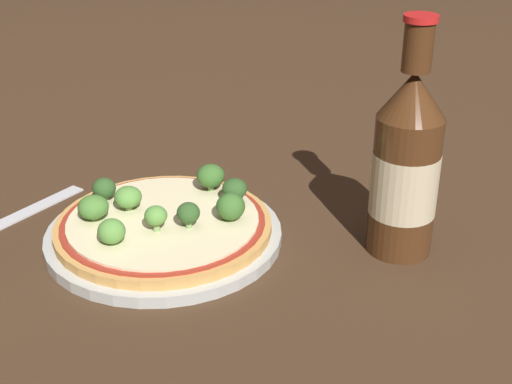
{
  "coord_description": "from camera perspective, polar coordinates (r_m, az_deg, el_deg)",
  "views": [
    {
      "loc": [
        0.27,
        -0.6,
        0.38
      ],
      "look_at": [
        0.1,
        0.02,
        0.06
      ],
      "focal_mm": 50.0,
      "sensor_mm": 36.0,
      "label": 1
    }
  ],
  "objects": [
    {
      "name": "broccoli_floret_2",
      "position": [
        0.76,
        -10.2,
        -0.41
      ],
      "size": [
        0.03,
        0.03,
        0.03
      ],
      "color": "#7A9E5B",
      "rests_on": "pizza"
    },
    {
      "name": "plate",
      "position": [
        0.75,
        -7.45,
        -3.56
      ],
      "size": [
        0.25,
        0.25,
        0.01
      ],
      "color": "#B2B7B2",
      "rests_on": "ground_plane"
    },
    {
      "name": "fork",
      "position": [
        0.84,
        -18.1,
        -1.61
      ],
      "size": [
        0.07,
        0.16,
        0.0
      ],
      "rotation": [
        0.0,
        0.0,
        1.22
      ],
      "color": "silver",
      "rests_on": "ground_plane"
    },
    {
      "name": "broccoli_floret_5",
      "position": [
        0.7,
        -11.49,
        -3.11
      ],
      "size": [
        0.03,
        0.03,
        0.03
      ],
      "color": "#7A9E5B",
      "rests_on": "pizza"
    },
    {
      "name": "ground_plane",
      "position": [
        0.76,
        -7.86,
        -3.75
      ],
      "size": [
        3.0,
        3.0,
        0.0
      ],
      "primitive_type": "plane",
      "color": "#3D2819"
    },
    {
      "name": "broccoli_floret_8",
      "position": [
        0.79,
        -3.65,
        1.29
      ],
      "size": [
        0.03,
        0.03,
        0.03
      ],
      "color": "#7A9E5B",
      "rests_on": "pizza"
    },
    {
      "name": "broccoli_floret_3",
      "position": [
        0.72,
        -8.02,
        -1.92
      ],
      "size": [
        0.02,
        0.02,
        0.03
      ],
      "color": "#7A9E5B",
      "rests_on": "pizza"
    },
    {
      "name": "broccoli_floret_4",
      "position": [
        0.77,
        -1.72,
        0.25
      ],
      "size": [
        0.03,
        0.03,
        0.03
      ],
      "color": "#7A9E5B",
      "rests_on": "pizza"
    },
    {
      "name": "broccoli_floret_1",
      "position": [
        0.75,
        -12.89,
        -1.19
      ],
      "size": [
        0.03,
        0.03,
        0.03
      ],
      "color": "#7A9E5B",
      "rests_on": "pizza"
    },
    {
      "name": "pizza",
      "position": [
        0.75,
        -7.52,
        -2.72
      ],
      "size": [
        0.23,
        0.23,
        0.01
      ],
      "color": "tan",
      "rests_on": "plate"
    },
    {
      "name": "broccoli_floret_0",
      "position": [
        0.79,
        -12.06,
        0.29
      ],
      "size": [
        0.03,
        0.03,
        0.03
      ],
      "color": "#7A9E5B",
      "rests_on": "pizza"
    },
    {
      "name": "broccoli_floret_7",
      "position": [
        0.73,
        -2.05,
        -1.18
      ],
      "size": [
        0.03,
        0.03,
        0.03
      ],
      "color": "#7A9E5B",
      "rests_on": "pizza"
    },
    {
      "name": "beer_bottle",
      "position": [
        0.71,
        11.9,
        2.09
      ],
      "size": [
        0.07,
        0.07,
        0.24
      ],
      "color": "#472814",
      "rests_on": "ground_plane"
    },
    {
      "name": "broccoli_floret_6",
      "position": [
        0.72,
        -5.43,
        -1.7
      ],
      "size": [
        0.02,
        0.02,
        0.03
      ],
      "color": "#7A9E5B",
      "rests_on": "pizza"
    }
  ]
}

